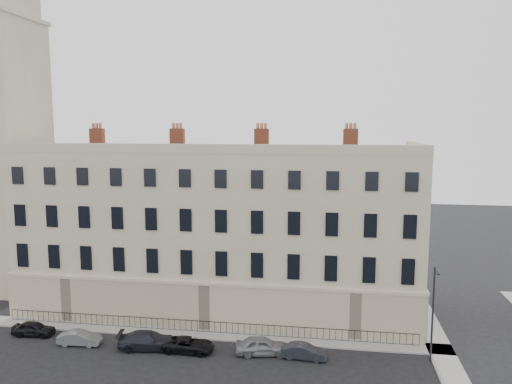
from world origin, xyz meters
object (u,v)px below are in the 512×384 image
at_px(car_d, 189,345).
at_px(streetlamp, 433,310).
at_px(car_c, 148,340).
at_px(car_a, 34,329).
at_px(car_b, 80,338).
at_px(car_f, 304,351).
at_px(car_e, 262,346).

height_order(car_d, streetlamp, streetlamp).
distance_m(car_c, car_d, 3.24).
height_order(car_a, car_b, car_a).
relative_size(car_b, streetlamp, 0.47).
bearing_deg(car_c, car_a, 75.49).
height_order(car_d, car_f, car_f).
xyz_separation_m(car_c, car_d, (3.24, -0.00, -0.13)).
bearing_deg(car_b, car_a, 73.08).
bearing_deg(car_b, car_e, -91.73).
distance_m(car_c, car_f, 12.08).
relative_size(car_c, streetlamp, 0.65).
distance_m(car_a, car_f, 22.40).
bearing_deg(streetlamp, car_a, 179.47).
relative_size(car_a, car_f, 1.02).
relative_size(car_a, car_d, 0.87).
xyz_separation_m(car_a, car_b, (4.67, -1.08, -0.04)).
height_order(car_f, streetlamp, streetlamp).
height_order(car_c, streetlamp, streetlamp).
relative_size(car_a, car_c, 0.74).
xyz_separation_m(car_e, streetlamp, (12.47, 0.68, 3.31)).
distance_m(car_a, car_c, 10.35).
height_order(car_a, car_c, car_c).
xyz_separation_m(car_f, streetlamp, (9.29, 0.91, 3.44)).
relative_size(car_a, car_b, 1.03).
bearing_deg(car_c, car_e, -96.80).
xyz_separation_m(car_b, streetlamp, (27.01, 1.24, 3.44)).
distance_m(car_a, car_e, 19.22).
distance_m(car_c, car_e, 8.91).
relative_size(car_d, streetlamp, 0.55).
bearing_deg(streetlamp, car_f, -175.24).
bearing_deg(car_b, car_f, -92.88).
bearing_deg(car_d, streetlamp, -85.10).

